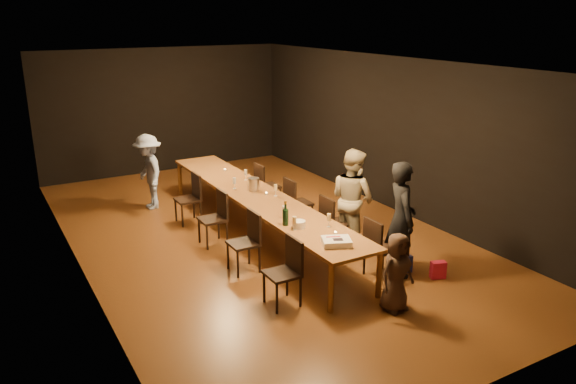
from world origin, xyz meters
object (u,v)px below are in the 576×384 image
table (257,197)px  woman_tan (353,198)px  chair_right_0 (382,248)px  chair_left_2 (212,218)px  man_blue (149,172)px  ice_bucket (254,184)px  chair_right_3 (268,186)px  chair_left_0 (282,273)px  champagne_bottle (285,213)px  chair_left_1 (243,243)px  plate_stack (299,224)px  birthday_cake (336,242)px  chair_right_2 (299,202)px  chair_right_1 (336,223)px  child (397,272)px  chair_left_3 (187,199)px  woman_birthday (401,219)px

table → woman_tan: 1.69m
table → chair_right_0: (0.85, -2.40, -0.24)m
chair_left_2 → man_blue: man_blue is taller
ice_bucket → chair_right_3: bearing=50.1°
chair_right_3 → chair_left_0: size_ratio=1.00×
champagne_bottle → chair_right_3: bearing=67.2°
chair_left_1 → plate_stack: (0.67, -0.51, 0.34)m
birthday_cake → champagne_bottle: 1.03m
man_blue → plate_stack: 4.21m
chair_right_2 → plate_stack: bearing=-30.9°
chair_right_1 → chair_left_0: size_ratio=1.00×
child → chair_left_3: bearing=100.3°
table → chair_left_0: chair_left_0 is taller
chair_right_0 → chair_right_3: 3.60m
chair_left_2 → child: 3.49m
chair_left_0 → ice_bucket: ice_bucket is taller
plate_stack → birthday_cake: bearing=-81.8°
chair_right_1 → chair_right_2: size_ratio=1.00×
chair_right_3 → birthday_cake: size_ratio=1.94×
chair_left_1 → ice_bucket: size_ratio=4.18×
chair_right_2 → champagne_bottle: champagne_bottle is taller
chair_right_0 → chair_left_3: (-1.70, 3.60, 0.00)m
man_blue → child: man_blue is taller
chair_right_2 → plate_stack: 2.03m
chair_left_0 → child: 1.51m
chair_left_2 → woman_tan: woman_tan is taller
table → chair_left_3: size_ratio=6.45×
child → ice_bucket: 3.57m
chair_left_3 → woman_birthday: woman_birthday is taller
table → woman_birthday: size_ratio=3.42×
woman_birthday → champagne_bottle: size_ratio=4.62×
chair_right_1 → chair_right_0: bearing=-0.0°
chair_right_1 → ice_bucket: 1.71m
chair_left_0 → chair_left_3: same height
chair_left_2 → champagne_bottle: bearing=-159.9°
chair_right_2 → chair_right_0: bearing=-0.0°
chair_left_0 → champagne_bottle: champagne_bottle is taller
chair_right_0 → plate_stack: (-1.03, 0.69, 0.34)m
chair_right_1 → table: bearing=-144.7°
chair_right_3 → woman_birthday: bearing=4.7°
chair_left_1 → man_blue: (-0.37, 3.56, 0.29)m
chair_right_1 → chair_right_3: bearing=180.0°
chair_right_1 → woman_tan: 0.49m
chair_right_1 → chair_left_2: (-1.70, 1.20, 0.00)m
chair_left_2 → champagne_bottle: size_ratio=2.45×
chair_right_2 → chair_left_0: (-1.70, -2.40, 0.00)m
birthday_cake → chair_left_1: bearing=144.7°
chair_left_0 → chair_left_3: bearing=0.0°
chair_right_1 → chair_left_1: size_ratio=1.00×
chair_right_2 → chair_left_2: same height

